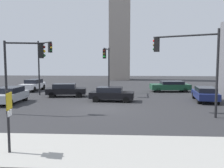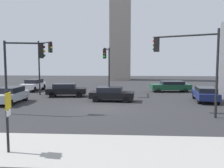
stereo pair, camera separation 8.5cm
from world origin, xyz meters
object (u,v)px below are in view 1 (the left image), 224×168
at_px(traffic_light_3, 44,57).
at_px(car_1, 33,85).
at_px(traffic_light_0, 187,55).
at_px(car_5, 9,95).
at_px(traffic_light_1, 107,61).
at_px(car_4, 66,90).
at_px(direction_sign, 9,115).
at_px(car_2, 205,94).
at_px(traffic_light_2, 24,62).
at_px(car_0, 170,86).
at_px(car_3, 111,94).

bearing_deg(traffic_light_3, car_1, 167.63).
relative_size(traffic_light_0, car_5, 1.35).
relative_size(traffic_light_1, car_4, 1.24).
relative_size(direction_sign, car_2, 0.53).
bearing_deg(car_2, car_5, 103.53).
distance_m(traffic_light_1, traffic_light_3, 6.73).
distance_m(traffic_light_3, car_4, 4.14).
relative_size(traffic_light_2, car_4, 1.21).
relative_size(car_0, car_4, 1.14).
xyz_separation_m(traffic_light_3, car_3, (7.28, -2.87, -3.44)).
bearing_deg(car_0, traffic_light_2, 42.07).
bearing_deg(direction_sign, traffic_light_2, 100.41).
xyz_separation_m(car_1, car_3, (10.25, -7.31, -0.07)).
xyz_separation_m(traffic_light_1, traffic_light_2, (-5.01, -10.22, -0.10)).
bearing_deg(car_5, traffic_light_3, 160.95).
relative_size(traffic_light_1, car_3, 1.26).
height_order(car_1, car_2, car_1).
bearing_deg(traffic_light_3, car_5, -66.04).
relative_size(car_0, car_5, 1.12).
bearing_deg(car_3, direction_sign, -99.05).
bearing_deg(car_3, car_5, -164.96).
distance_m(traffic_light_3, car_2, 16.49).
relative_size(traffic_light_0, car_0, 1.21).
bearing_deg(car_1, direction_sign, 23.31).
distance_m(traffic_light_2, car_3, 8.61).
xyz_separation_m(car_0, car_4, (-11.70, -4.80, 0.02)).
height_order(direction_sign, traffic_light_3, traffic_light_3).
bearing_deg(direction_sign, traffic_light_1, 73.88).
height_order(traffic_light_2, car_0, traffic_light_2).
relative_size(car_3, car_5, 0.97).
xyz_separation_m(direction_sign, traffic_light_3, (-4.11, 16.16, 2.49)).
bearing_deg(car_5, car_2, 97.60).
relative_size(car_3, car_4, 0.98).
height_order(traffic_light_2, car_4, traffic_light_2).
xyz_separation_m(traffic_light_1, car_5, (-8.15, -6.27, -3.02)).
distance_m(car_3, car_4, 5.60).
xyz_separation_m(direction_sign, traffic_light_2, (-2.63, 7.66, 2.02)).
bearing_deg(traffic_light_1, car_4, -60.55).
relative_size(direction_sign, traffic_light_3, 0.42).
xyz_separation_m(car_2, car_4, (-13.61, 2.23, -0.01)).
bearing_deg(car_0, car_5, 26.07).
xyz_separation_m(direction_sign, car_0, (9.92, 20.72, -0.95)).
height_order(traffic_light_2, traffic_light_3, traffic_light_3).
distance_m(car_0, car_2, 7.29).
bearing_deg(traffic_light_1, traffic_light_2, -21.93).
distance_m(direction_sign, car_2, 18.11).
bearing_deg(car_3, traffic_light_0, -39.44).
height_order(traffic_light_0, car_1, traffic_light_0).
height_order(car_0, car_2, car_2).
distance_m(traffic_light_0, traffic_light_1, 11.71).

